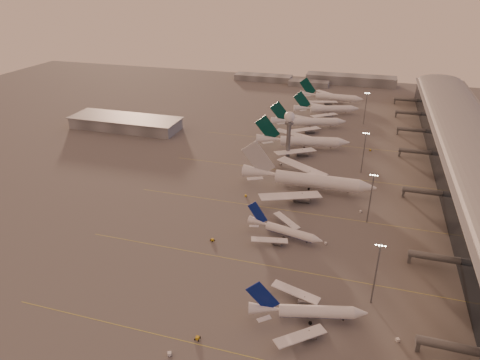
# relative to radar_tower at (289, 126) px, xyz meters

# --- Properties ---
(ground) EXTENTS (700.00, 700.00, 0.00)m
(ground) POSITION_rel_radar_tower_xyz_m (-5.00, -120.00, -20.95)
(ground) COLOR #605D5E
(ground) RESTS_ON ground
(taxiway_markings) EXTENTS (180.00, 185.25, 0.02)m
(taxiway_markings) POSITION_rel_radar_tower_xyz_m (25.00, -64.00, -20.94)
(taxiway_markings) COLOR gold
(taxiway_markings) RESTS_ON ground
(terminal) EXTENTS (57.00, 362.00, 23.04)m
(terminal) POSITION_rel_radar_tower_xyz_m (102.88, -9.91, -10.43)
(terminal) COLOR black
(terminal) RESTS_ON ground
(hangar) EXTENTS (82.00, 27.00, 8.50)m
(hangar) POSITION_rel_radar_tower_xyz_m (-125.00, 20.00, -16.63)
(hangar) COLOR slate
(hangar) RESTS_ON ground
(radar_tower) EXTENTS (6.40, 6.40, 31.10)m
(radar_tower) POSITION_rel_radar_tower_xyz_m (0.00, 0.00, 0.00)
(radar_tower) COLOR #5B5E63
(radar_tower) RESTS_ON ground
(mast_a) EXTENTS (3.60, 0.56, 25.00)m
(mast_a) POSITION_rel_radar_tower_xyz_m (53.00, -120.00, -7.21)
(mast_a) COLOR #5B5E63
(mast_a) RESTS_ON ground
(mast_b) EXTENTS (3.60, 0.56, 25.00)m
(mast_b) POSITION_rel_radar_tower_xyz_m (50.00, -65.00, -7.21)
(mast_b) COLOR #5B5E63
(mast_b) RESTS_ON ground
(mast_c) EXTENTS (3.60, 0.56, 25.00)m
(mast_c) POSITION_rel_radar_tower_xyz_m (45.00, -10.00, -7.21)
(mast_c) COLOR #5B5E63
(mast_c) RESTS_ON ground
(mast_d) EXTENTS (3.60, 0.56, 25.00)m
(mast_d) POSITION_rel_radar_tower_xyz_m (43.00, 80.00, -7.21)
(mast_d) COLOR #5B5E63
(mast_d) RESTS_ON ground
(distant_horizon) EXTENTS (165.00, 37.50, 9.00)m
(distant_horizon) POSITION_rel_radar_tower_xyz_m (-2.38, 205.14, -17.06)
(distant_horizon) COLOR slate
(distant_horizon) RESTS_ON ground
(narrowbody_near) EXTENTS (39.46, 31.11, 15.69)m
(narrowbody_near) POSITION_rel_radar_tower_xyz_m (32.74, -135.03, -17.77)
(narrowbody_near) COLOR white
(narrowbody_near) RESTS_ON ground
(narrowbody_mid) EXTENTS (35.09, 27.71, 13.89)m
(narrowbody_mid) POSITION_rel_radar_tower_xyz_m (15.59, -88.30, -18.14)
(narrowbody_mid) COLOR white
(narrowbody_mid) RESTS_ON ground
(widebody_white) EXTENTS (71.15, 57.04, 25.04)m
(widebody_white) POSITION_rel_radar_tower_xyz_m (18.55, -40.75, -16.61)
(widebody_white) COLOR white
(widebody_white) RESTS_ON ground
(greentail_a) EXTENTS (60.87, 48.71, 22.32)m
(greentail_a) POSITION_rel_radar_tower_xyz_m (6.68, 17.10, -17.01)
(greentail_a) COLOR white
(greentail_a) RESTS_ON ground
(greentail_b) EXTENTS (54.89, 43.69, 20.53)m
(greentail_b) POSITION_rel_radar_tower_xyz_m (4.07, 59.54, -17.32)
(greentail_b) COLOR white
(greentail_b) RESTS_ON ground
(greentail_c) EXTENTS (52.20, 41.51, 19.59)m
(greentail_c) POSITION_rel_radar_tower_xyz_m (13.12, 97.20, -17.49)
(greentail_c) COLOR white
(greentail_c) RESTS_ON ground
(greentail_d) EXTENTS (56.78, 45.82, 20.61)m
(greentail_d) POSITION_rel_radar_tower_xyz_m (13.03, 134.37, -17.31)
(greentail_d) COLOR white
(greentail_d) RESTS_ON ground
(gsv_truck_a) EXTENTS (6.55, 4.66, 2.50)m
(gsv_truck_a) POSITION_rel_radar_tower_xyz_m (-4.41, -161.24, -19.67)
(gsv_truck_a) COLOR silver
(gsv_truck_a) RESTS_ON ground
(gsv_tug_near) EXTENTS (2.27, 3.68, 1.03)m
(gsv_tug_near) POSITION_rel_radar_tower_xyz_m (0.89, -153.20, -20.42)
(gsv_tug_near) COLOR gold
(gsv_tug_near) RESTS_ON ground
(gsv_catering_a) EXTENTS (5.57, 4.31, 4.19)m
(gsv_catering_a) POSITION_rel_radar_tower_xyz_m (61.61, -135.69, -18.86)
(gsv_catering_a) COLOR silver
(gsv_catering_a) RESTS_ON ground
(gsv_tug_mid) EXTENTS (4.17, 3.92, 1.03)m
(gsv_tug_mid) POSITION_rel_radar_tower_xyz_m (-13.34, -100.22, -20.42)
(gsv_tug_mid) COLOR gold
(gsv_tug_mid) RESTS_ON ground
(gsv_truck_b) EXTENTS (5.21, 2.39, 2.03)m
(gsv_truck_b) POSITION_rel_radar_tower_xyz_m (34.04, -88.64, -19.91)
(gsv_truck_b) COLOR silver
(gsv_truck_b) RESTS_ON ground
(gsv_truck_c) EXTENTS (5.57, 3.90, 2.12)m
(gsv_truck_c) POSITION_rel_radar_tower_xyz_m (-10.39, -56.99, -19.87)
(gsv_truck_c) COLOR gold
(gsv_truck_c) RESTS_ON ground
(gsv_catering_b) EXTENTS (5.04, 3.63, 3.78)m
(gsv_catering_b) POSITION_rel_radar_tower_xyz_m (46.93, -56.79, -19.06)
(gsv_catering_b) COLOR silver
(gsv_catering_b) RESTS_ON ground
(gsv_tug_far) EXTENTS (3.59, 3.29, 0.88)m
(gsv_tug_far) POSITION_rel_radar_tower_xyz_m (-1.92, -12.35, -20.50)
(gsv_tug_far) COLOR silver
(gsv_tug_far) RESTS_ON ground
(gsv_truck_d) EXTENTS (3.23, 5.13, 1.95)m
(gsv_truck_d) POSITION_rel_radar_tower_xyz_m (-25.97, 15.07, -19.95)
(gsv_truck_d) COLOR silver
(gsv_truck_d) RESTS_ON ground
(gsv_tug_hangar) EXTENTS (3.17, 2.10, 0.86)m
(gsv_tug_hangar) POSITION_rel_radar_tower_xyz_m (49.40, 26.19, -20.51)
(gsv_tug_hangar) COLOR gold
(gsv_tug_hangar) RESTS_ON ground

